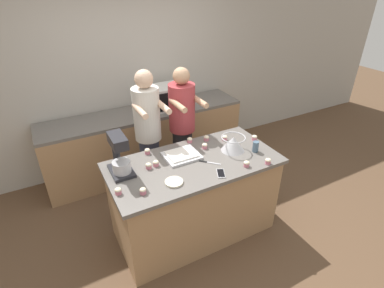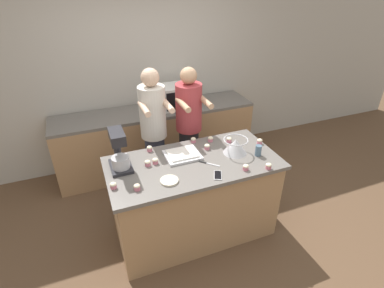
# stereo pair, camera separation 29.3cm
# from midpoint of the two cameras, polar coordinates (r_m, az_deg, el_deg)

# --- Properties ---
(ground_plane) EXTENTS (16.00, 16.00, 0.00)m
(ground_plane) POSITION_cam_midpoint_polar(r_m,az_deg,el_deg) (3.59, 2.69, -15.94)
(ground_plane) COLOR brown
(back_wall) EXTENTS (10.00, 0.06, 2.70)m
(back_wall) POSITION_cam_midpoint_polar(r_m,az_deg,el_deg) (4.37, -6.70, 13.42)
(back_wall) COLOR #B2ADA3
(back_wall) RESTS_ON ground_plane
(island_counter) EXTENTS (1.72, 0.86, 0.93)m
(island_counter) POSITION_cam_midpoint_polar(r_m,az_deg,el_deg) (3.27, 2.89, -10.23)
(island_counter) COLOR #A87F56
(island_counter) RESTS_ON ground_plane
(back_counter) EXTENTS (2.80, 0.60, 0.91)m
(back_counter) POSITION_cam_midpoint_polar(r_m,az_deg,el_deg) (4.40, -4.78, 1.00)
(back_counter) COLOR #A87F56
(back_counter) RESTS_ON ground_plane
(person_left) EXTENTS (0.32, 0.49, 1.71)m
(person_left) POSITION_cam_midpoint_polar(r_m,az_deg,el_deg) (3.50, -4.83, 1.51)
(person_left) COLOR #33384C
(person_left) RESTS_ON ground_plane
(person_right) EXTENTS (0.33, 0.49, 1.68)m
(person_right) POSITION_cam_midpoint_polar(r_m,az_deg,el_deg) (3.64, 1.72, 2.38)
(person_right) COLOR #232328
(person_right) RESTS_ON ground_plane
(stand_mixer) EXTENTS (0.20, 0.30, 0.40)m
(stand_mixer) POSITION_cam_midpoint_polar(r_m,az_deg,el_deg) (2.86, -10.93, -1.63)
(stand_mixer) COLOR #232328
(stand_mixer) RESTS_ON island_counter
(mixing_bowl) EXTENTS (0.26, 0.26, 0.16)m
(mixing_bowl) POSITION_cam_midpoint_polar(r_m,az_deg,el_deg) (3.15, 10.91, -0.38)
(mixing_bowl) COLOR #BCBCC1
(mixing_bowl) RESTS_ON island_counter
(baking_tray) EXTENTS (0.35, 0.30, 0.04)m
(baking_tray) POSITION_cam_midpoint_polar(r_m,az_deg,el_deg) (3.07, 0.88, -2.11)
(baking_tray) COLOR silver
(baking_tray) RESTS_ON island_counter
(microwave_oven) EXTENTS (0.52, 0.37, 0.31)m
(microwave_oven) POSITION_cam_midpoint_polar(r_m,az_deg,el_deg) (4.23, -0.67, 9.11)
(microwave_oven) COLOR silver
(microwave_oven) RESTS_ON back_counter
(cell_phone) EXTENTS (0.12, 0.16, 0.01)m
(cell_phone) POSITION_cam_midpoint_polar(r_m,az_deg,el_deg) (2.82, 7.94, -6.02)
(cell_phone) COLOR silver
(cell_phone) RESTS_ON island_counter
(drinking_glass) EXTENTS (0.06, 0.06, 0.11)m
(drinking_glass) POSITION_cam_midpoint_polar(r_m,az_deg,el_deg) (3.17, 15.13, -1.27)
(drinking_glass) COLOR slate
(drinking_glass) RESTS_ON island_counter
(small_plate) EXTENTS (0.17, 0.17, 0.02)m
(small_plate) POSITION_cam_midpoint_polar(r_m,az_deg,el_deg) (2.72, -1.25, -7.09)
(small_plate) COLOR beige
(small_plate) RESTS_ON island_counter
(knife) EXTENTS (0.17, 0.17, 0.01)m
(knife) POSITION_cam_midpoint_polar(r_m,az_deg,el_deg) (2.97, 5.87, -3.78)
(knife) COLOR #BCBCC1
(knife) RESTS_ON island_counter
(cupcake_0) EXTENTS (0.06, 0.06, 0.06)m
(cupcake_0) POSITION_cam_midpoint_polar(r_m,az_deg,el_deg) (3.35, 6.05, 0.90)
(cupcake_0) COLOR #D17084
(cupcake_0) RESTS_ON island_counter
(cupcake_1) EXTENTS (0.06, 0.06, 0.06)m
(cupcake_1) POSITION_cam_midpoint_polar(r_m,az_deg,el_deg) (2.93, 13.05, -4.42)
(cupcake_1) COLOR #D17084
(cupcake_1) RESTS_ON island_counter
(cupcake_2) EXTENTS (0.06, 0.06, 0.06)m
(cupcake_2) POSITION_cam_midpoint_polar(r_m,az_deg,el_deg) (2.68, -11.75, -7.84)
(cupcake_2) COLOR #D17084
(cupcake_2) RESTS_ON island_counter
(cupcake_3) EXTENTS (0.06, 0.06, 0.06)m
(cupcake_3) POSITION_cam_midpoint_polar(r_m,az_deg,el_deg) (2.63, -7.30, -8.23)
(cupcake_3) COLOR #D17084
(cupcake_3) RESTS_ON island_counter
(cupcake_4) EXTENTS (0.06, 0.06, 0.06)m
(cupcake_4) POSITION_cam_midpoint_polar(r_m,az_deg,el_deg) (3.40, 15.20, 0.44)
(cupcake_4) COLOR #D17084
(cupcake_4) RESTS_ON island_counter
(cupcake_5) EXTENTS (0.06, 0.06, 0.06)m
(cupcake_5) POSITION_cam_midpoint_polar(r_m,az_deg,el_deg) (3.36, 9.57, 0.75)
(cupcake_5) COLOR #D17084
(cupcake_5) RESTS_ON island_counter
(cupcake_6) EXTENTS (0.06, 0.06, 0.06)m
(cupcake_6) POSITION_cam_midpoint_polar(r_m,az_deg,el_deg) (3.16, -5.49, -0.95)
(cupcake_6) COLOR #D17084
(cupcake_6) RESTS_ON island_counter
(cupcake_7) EXTENTS (0.06, 0.06, 0.06)m
(cupcake_7) POSITION_cam_midpoint_polar(r_m,az_deg,el_deg) (2.93, -5.64, -3.70)
(cupcake_7) COLOR #D17084
(cupcake_7) RESTS_ON island_counter
(cupcake_8) EXTENTS (0.06, 0.06, 0.06)m
(cupcake_8) POSITION_cam_midpoint_polar(r_m,az_deg,el_deg) (3.19, 5.52, -0.58)
(cupcake_8) COLOR #D17084
(cupcake_8) RESTS_ON island_counter
(cupcake_9) EXTENTS (0.06, 0.06, 0.06)m
(cupcake_9) POSITION_cam_midpoint_polar(r_m,az_deg,el_deg) (3.31, 2.80, 0.72)
(cupcake_9) COLOR #D17084
(cupcake_9) RESTS_ON island_counter
(cupcake_10) EXTENTS (0.06, 0.06, 0.06)m
(cupcake_10) POSITION_cam_midpoint_polar(r_m,az_deg,el_deg) (3.00, 17.13, -4.11)
(cupcake_10) COLOR #D17084
(cupcake_10) RESTS_ON island_counter
(cupcake_11) EXTENTS (0.06, 0.06, 0.06)m
(cupcake_11) POSITION_cam_midpoint_polar(r_m,az_deg,el_deg) (2.95, -4.21, -3.31)
(cupcake_11) COLOR #D17084
(cupcake_11) RESTS_ON island_counter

